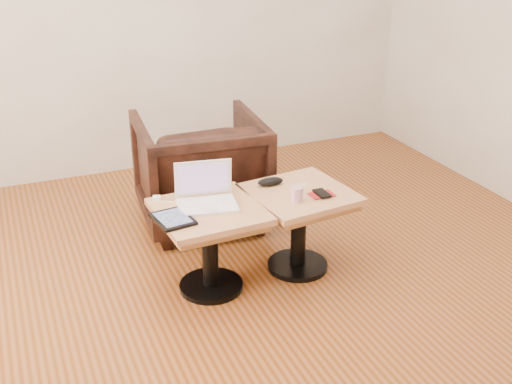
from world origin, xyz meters
name	(u,v)px	position (x,y,z in m)	size (l,w,h in m)	color
room_shell	(259,61)	(0.00, 0.00, 1.35)	(4.52, 4.52, 2.71)	#6A3310
side_table_left	(209,229)	(-0.19, 0.26, 0.38)	(0.59, 0.59, 0.51)	black
side_table_right	(299,211)	(0.37, 0.27, 0.38)	(0.62, 0.62, 0.51)	black
laptop	(206,196)	(-0.18, 0.32, 0.55)	(0.36, 0.30, 0.23)	white
tablet	(173,219)	(-0.41, 0.20, 0.52)	(0.22, 0.26, 0.02)	black
charging_adapter	(156,198)	(-0.42, 0.47, 0.52)	(0.04, 0.04, 0.02)	white
glasses_case	(270,182)	(0.25, 0.42, 0.53)	(0.16, 0.07, 0.05)	black
striped_cup	(297,194)	(0.30, 0.16, 0.55)	(0.07, 0.07, 0.09)	#BE4E79
earbuds_tangle	(304,185)	(0.43, 0.33, 0.51)	(0.07, 0.05, 0.01)	white
phone_on_sleeve	(322,194)	(0.46, 0.18, 0.51)	(0.14, 0.12, 0.02)	maroon
armchair	(200,170)	(0.04, 1.11, 0.38)	(0.81, 0.83, 0.76)	black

